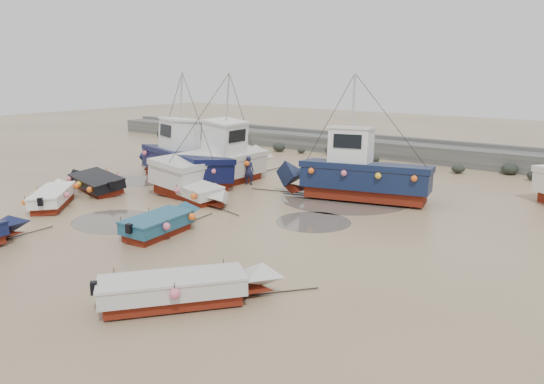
% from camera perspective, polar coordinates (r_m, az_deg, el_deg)
% --- Properties ---
extents(ground, '(120.00, 120.00, 0.00)m').
position_cam_1_polar(ground, '(22.06, -9.91, -4.06)').
color(ground, tan).
rests_on(ground, ground).
extents(seawall, '(60.00, 4.92, 1.50)m').
position_cam_1_polar(seawall, '(39.86, 13.85, 4.37)').
color(seawall, slate).
rests_on(seawall, ground).
extents(puddle_a, '(4.16, 4.16, 0.01)m').
position_cam_1_polar(puddle_a, '(23.93, -16.36, -3.03)').
color(puddle_a, '#574E46').
rests_on(puddle_a, ground).
extents(puddle_b, '(3.26, 3.26, 0.01)m').
position_cam_1_polar(puddle_b, '(22.96, 4.47, -3.21)').
color(puddle_b, '#574E46').
rests_on(puddle_b, ground).
extents(puddle_c, '(4.20, 4.20, 0.01)m').
position_cam_1_polar(puddle_c, '(32.32, -14.99, 1.19)').
color(puddle_c, '#574E46').
rests_on(puddle_c, ground).
extents(puddle_d, '(6.75, 6.75, 0.01)m').
position_cam_1_polar(puddle_d, '(27.40, 8.06, -0.59)').
color(puddle_d, '#574E46').
rests_on(puddle_d, ground).
extents(dinghy_0, '(4.69, 4.73, 1.43)m').
position_cam_1_polar(dinghy_0, '(27.65, -22.33, -0.18)').
color(dinghy_0, maroon).
rests_on(dinghy_0, ground).
extents(dinghy_2, '(1.97, 5.23, 1.43)m').
position_cam_1_polar(dinghy_2, '(21.58, -11.63, -2.97)').
color(dinghy_2, maroon).
rests_on(dinghy_2, ground).
extents(dinghy_3, '(4.56, 5.46, 1.43)m').
position_cam_1_polar(dinghy_3, '(15.21, -9.22, -9.92)').
color(dinghy_3, maroon).
rests_on(dinghy_3, ground).
extents(dinghy_4, '(6.49, 3.00, 1.43)m').
position_cam_1_polar(dinghy_4, '(30.36, -18.47, 1.23)').
color(dinghy_4, maroon).
rests_on(dinghy_4, ground).
extents(dinghy_5, '(5.33, 2.57, 1.43)m').
position_cam_1_polar(dinghy_5, '(26.35, -7.68, 0.11)').
color(dinghy_5, maroon).
rests_on(dinghy_5, ground).
extents(cabin_boat_0, '(10.05, 4.89, 6.22)m').
position_cam_1_polar(cabin_boat_0, '(31.18, -9.99, 3.51)').
color(cabin_boat_0, maroon).
rests_on(cabin_boat_0, ground).
extents(cabin_boat_1, '(3.07, 10.39, 6.22)m').
position_cam_1_polar(cabin_boat_1, '(30.13, -5.86, 3.29)').
color(cabin_boat_1, maroon).
rests_on(cabin_boat_1, ground).
extents(cabin_boat_2, '(9.44, 4.15, 6.22)m').
position_cam_1_polar(cabin_boat_2, '(26.87, 8.80, 2.08)').
color(cabin_boat_2, maroon).
rests_on(cabin_boat_2, ground).
extents(person, '(0.71, 0.61, 1.64)m').
position_cam_1_polar(person, '(30.18, -2.52, 0.79)').
color(person, '#1B1D3D').
rests_on(person, ground).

